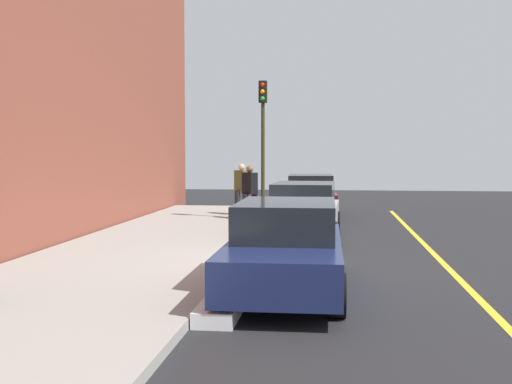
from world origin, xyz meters
The scene contains 10 objects.
ground_plane centered at (0.00, 0.00, 0.00)m, with size 56.00×56.00×0.00m, color black.
sidewalk centered at (0.00, -3.30, 0.07)m, with size 28.00×4.60×0.15m, color gray.
lane_stripe_centre centered at (0.00, 3.20, 0.00)m, with size 28.00×0.14×0.01m, color gold.
snow_bank_curb centered at (-0.55, -0.70, 0.11)m, with size 8.64×0.56×0.22m, color white.
parked_car_maroon centered at (-11.80, 0.07, 0.76)m, with size 4.82×2.03×1.51m.
parked_car_silver centered at (-5.36, 0.09, 0.76)m, with size 4.66×2.02×1.51m.
parked_car_navy centered at (1.37, 0.11, 0.76)m, with size 4.71×1.92×1.51m.
pedestrian_black_coat centered at (-8.90, -1.83, 1.09)m, with size 0.54×0.55×1.76m.
pedestrian_olive_coat centered at (-10.34, -2.30, 1.11)m, with size 0.55×0.56×1.79m.
traffic_light_pole centered at (-8.86, -1.40, 3.18)m, with size 0.35×0.26×4.50m.
Camera 1 is at (11.88, 0.87, 2.33)m, focal length 44.86 mm.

